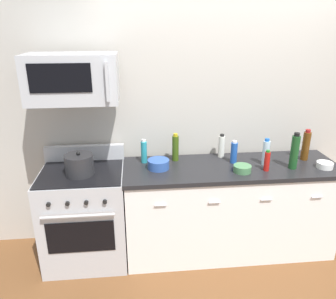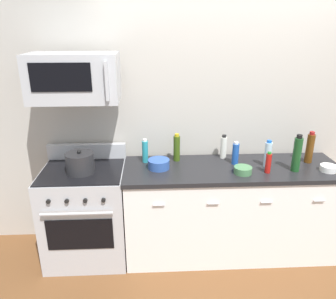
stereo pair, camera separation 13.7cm
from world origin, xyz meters
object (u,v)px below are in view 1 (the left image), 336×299
object	(u,v)px
bottle_vinegar_white	(221,146)
bottle_water_clear	(266,152)
bottle_soda_blue	(234,152)
bottle_dish_soap	(144,152)
bottle_olive_oil	(175,148)
bottle_wine_amber	(306,146)
bottle_wine_green	(295,152)
stockpot	(79,165)
bowl_green_glaze	(242,168)
bowl_blue_mixing	(158,164)
microwave	(73,78)
range_oven	(86,215)
bottle_hot_sauce_red	(267,161)
bowl_white_ceramic	(325,165)

from	to	relation	value
bottle_vinegar_white	bottle_water_clear	bearing A→B (deg)	-32.52
bottle_soda_blue	bottle_dish_soap	size ratio (longest dim) A/B	0.95
bottle_vinegar_white	bottle_olive_oil	distance (m)	0.47
bottle_wine_amber	bottle_wine_green	bearing A→B (deg)	-137.54
bottle_dish_soap	stockpot	world-z (taller)	bottle_dish_soap
bowl_green_glaze	stockpot	bearing A→B (deg)	176.48
bottle_wine_amber	bowl_blue_mixing	size ratio (longest dim) A/B	1.54
bottle_vinegar_white	microwave	bearing A→B (deg)	-172.11
bottle_dish_soap	range_oven	bearing A→B (deg)	-163.98
bottle_vinegar_white	bottle_wine_green	distance (m)	0.68
microwave	bottle_water_clear	distance (m)	1.85
bottle_soda_blue	microwave	bearing A→B (deg)	-178.85
bottle_wine_amber	bottle_soda_blue	bearing A→B (deg)	-179.58
stockpot	bottle_soda_blue	bearing A→B (deg)	5.06
bottle_wine_green	bottle_olive_oil	xyz separation A→B (m)	(-1.06, 0.30, -0.03)
bottle_hot_sauce_red	microwave	bearing A→B (deg)	173.81
bottle_water_clear	bottle_hot_sauce_red	world-z (taller)	bottle_water_clear
microwave	bowl_blue_mixing	size ratio (longest dim) A/B	3.72
bottle_water_clear	bottle_vinegar_white	size ratio (longest dim) A/B	1.09
microwave	bowl_blue_mixing	distance (m)	1.05
bottle_olive_oil	bowl_blue_mixing	xyz separation A→B (m)	(-0.18, -0.18, -0.08)
microwave	bottle_vinegar_white	xyz separation A→B (m)	(1.35, 0.19, -0.72)
bottle_vinegar_white	stockpot	world-z (taller)	bottle_vinegar_white
bottle_soda_blue	bottle_hot_sauce_red	size ratio (longest dim) A/B	1.13
bottle_hot_sauce_red	bottle_wine_amber	distance (m)	0.52
bottle_hot_sauce_red	bowl_white_ceramic	distance (m)	0.57
microwave	bottle_dish_soap	distance (m)	0.93
range_oven	microwave	world-z (taller)	microwave
bottle_olive_oil	bowl_green_glaze	distance (m)	0.66
range_oven	bottle_wine_green	world-z (taller)	bottle_wine_green
stockpot	bottle_water_clear	bearing A→B (deg)	1.76
microwave	stockpot	distance (m)	0.74
range_oven	bottle_wine_green	distance (m)	2.04
bottle_water_clear	bottle_hot_sauce_red	distance (m)	0.14
bottle_olive_oil	bowl_white_ceramic	xyz separation A→B (m)	(1.36, -0.32, -0.10)
bowl_green_glaze	bowl_blue_mixing	world-z (taller)	bowl_blue_mixing
bottle_soda_blue	bowl_blue_mixing	bearing A→B (deg)	-174.88
bottle_olive_oil	bottle_wine_green	bearing A→B (deg)	-15.84
bottle_hot_sauce_red	bowl_white_ceramic	xyz separation A→B (m)	(0.56, 0.00, -0.06)
bottle_wine_amber	bottle_vinegar_white	bearing A→B (deg)	169.12
bottle_water_clear	bowl_white_ceramic	bearing A→B (deg)	-14.26
bottle_dish_soap	bowl_green_glaze	bearing A→B (deg)	-19.40
range_oven	bowl_blue_mixing	xyz separation A→B (m)	(0.70, 0.01, 0.50)
bottle_olive_oil	bottle_wine_amber	size ratio (longest dim) A/B	0.89
bottle_dish_soap	bottle_hot_sauce_red	bearing A→B (deg)	-15.36
bottle_soda_blue	bowl_white_ceramic	bearing A→B (deg)	-14.40
bottle_water_clear	bottle_wine_green	size ratio (longest dim) A/B	0.75
bottle_vinegar_white	bowl_green_glaze	bearing A→B (deg)	-74.99
bottle_water_clear	bowl_blue_mixing	distance (m)	1.02
bottle_wine_amber	bowl_green_glaze	xyz separation A→B (m)	(-0.70, -0.22, -0.11)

